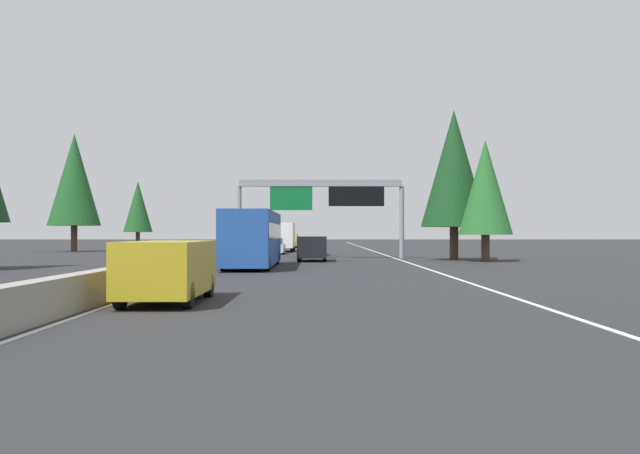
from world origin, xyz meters
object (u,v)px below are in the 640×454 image
(sedan_near_right, at_px, (315,242))
(sedan_mid_center, at_px, (315,247))
(conifer_left_mid, at_px, (74,180))
(bus_far_right, at_px, (253,237))
(pickup_far_center, at_px, (291,241))
(minivan_near_center, at_px, (168,268))
(sedan_mid_left, at_px, (275,247))
(box_truck_far_left, at_px, (282,236))
(minivan_mid_right, at_px, (312,247))
(sign_gantry_overhead, at_px, (323,196))
(conifer_right_mid, at_px, (454,169))
(conifer_right_near, at_px, (485,187))
(conifer_left_far, at_px, (138,207))

(sedan_near_right, xyz_separation_m, sedan_mid_center, (-40.66, -0.17, 0.00))
(sedan_mid_center, relative_size, conifer_left_mid, 0.36)
(bus_far_right, relative_size, pickup_far_center, 2.05)
(minivan_near_center, relative_size, sedan_near_right, 1.14)
(bus_far_right, distance_m, sedan_near_right, 63.84)
(conifer_left_mid, bearing_deg, sedan_mid_left, -113.75)
(box_truck_far_left, height_order, minivan_mid_right, box_truck_far_left)
(bus_far_right, xyz_separation_m, sedan_near_right, (63.76, -3.17, -1.03))
(bus_far_right, xyz_separation_m, box_truck_far_left, (34.39, 0.08, -0.11))
(sign_gantry_overhead, bearing_deg, minivan_mid_right, 171.58)
(sedan_near_right, relative_size, conifer_right_mid, 0.41)
(sign_gantry_overhead, height_order, box_truck_far_left, sign_gantry_overhead)
(bus_far_right, height_order, pickup_far_center, bus_far_right)
(minivan_near_center, xyz_separation_m, box_truck_far_left, (55.08, -0.38, 0.66))
(sedan_mid_left, bearing_deg, conifer_right_near, -138.88)
(minivan_mid_right, xyz_separation_m, conifer_right_mid, (2.07, -10.12, 5.58))
(bus_far_right, relative_size, conifer_right_near, 1.40)
(conifer_right_near, height_order, conifer_right_mid, conifer_right_mid)
(sign_gantry_overhead, bearing_deg, conifer_left_far, 28.18)
(box_truck_far_left, bearing_deg, conifer_right_mid, -149.84)
(box_truck_far_left, height_order, pickup_far_center, box_truck_far_left)
(sedan_mid_left, bearing_deg, bus_far_right, -179.19)
(bus_far_right, height_order, conifer_right_near, conifer_right_near)
(box_truck_far_left, xyz_separation_m, pickup_far_center, (22.74, 0.04, -0.70))
(pickup_far_center, bearing_deg, sign_gantry_overhead, -174.51)
(sedan_near_right, distance_m, sedan_mid_center, 40.66)
(minivan_mid_right, bearing_deg, sedan_mid_center, -0.47)
(conifer_left_far, bearing_deg, conifer_right_near, -145.93)
(minivan_near_center, xyz_separation_m, bus_far_right, (20.69, -0.46, 0.77))
(bus_far_right, xyz_separation_m, conifer_right_near, (8.33, -14.92, 3.28))
(pickup_far_center, relative_size, conifer_left_far, 0.60)
(bus_far_right, height_order, conifer_left_mid, conifer_left_mid)
(sign_gantry_overhead, bearing_deg, sedan_mid_left, 20.78)
(sedan_near_right, distance_m, conifer_left_mid, 38.51)
(sedan_mid_left, relative_size, sedan_near_right, 1.00)
(pickup_far_center, height_order, conifer_right_mid, conifer_right_mid)
(sedan_mid_center, distance_m, conifer_right_near, 19.26)
(box_truck_far_left, bearing_deg, minivan_mid_right, -172.53)
(bus_far_right, height_order, sedan_mid_center, bus_far_right)
(sedan_mid_left, xyz_separation_m, minivan_mid_right, (-16.64, -3.60, 0.27))
(conifer_left_mid, height_order, conifer_left_far, conifer_left_mid)
(sedan_mid_left, relative_size, minivan_mid_right, 0.88)
(pickup_far_center, xyz_separation_m, conifer_left_mid, (-21.82, 21.76, 6.57))
(bus_far_right, distance_m, sedan_mid_left, 25.87)
(sedan_mid_left, height_order, conifer_left_mid, conifer_left_mid)
(sign_gantry_overhead, xyz_separation_m, pickup_far_center, (42.77, 4.11, -3.82))
(sign_gantry_overhead, bearing_deg, conifer_right_mid, -108.22)
(conifer_right_mid, bearing_deg, box_truck_far_left, 30.16)
(sedan_mid_center, bearing_deg, box_truck_far_left, 16.82)
(box_truck_far_left, height_order, conifer_left_mid, conifer_left_mid)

